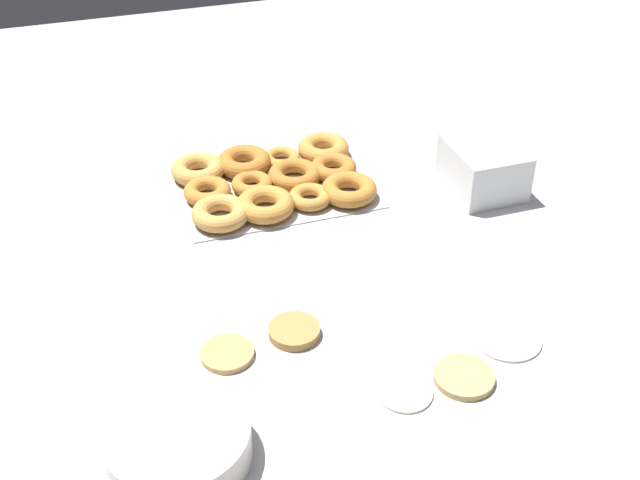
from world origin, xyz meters
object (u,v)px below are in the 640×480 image
object	(u,v)px
pancake_4	(464,377)
donut_tray	(273,180)
pancake_1	(403,391)
batter_bowl	(178,444)
pancake_3	(227,354)
pancake_2	(294,331)
pancake_0	(507,337)
container_stack	(483,168)

from	to	relation	value
pancake_4	donut_tray	distance (m)	0.63
pancake_1	batter_bowl	bearing A→B (deg)	2.38
pancake_3	batter_bowl	world-z (taller)	batter_bowl
pancake_1	donut_tray	bearing A→B (deg)	-87.22
pancake_2	pancake_4	world-z (taller)	pancake_2
donut_tray	batter_bowl	bearing A→B (deg)	64.13
pancake_0	pancake_1	size ratio (longest dim) A/B	1.31
pancake_2	batter_bowl	distance (m)	0.29
pancake_1	pancake_2	distance (m)	0.21
pancake_3	batter_bowl	distance (m)	0.20
pancake_1	pancake_2	size ratio (longest dim) A/B	1.00
pancake_1	donut_tray	world-z (taller)	donut_tray
pancake_1	pancake_2	bearing A→B (deg)	-56.28
pancake_1	pancake_3	world-z (taller)	same
pancake_2	pancake_1	bearing A→B (deg)	123.72
pancake_1	pancake_2	xyz separation A→B (m)	(0.12, -0.17, 0.00)
pancake_1	pancake_4	distance (m)	0.10
pancake_0	pancake_2	distance (m)	0.34
batter_bowl	pancake_4	bearing A→B (deg)	-178.41
pancake_0	pancake_3	distance (m)	0.44
container_stack	pancake_4	bearing A→B (deg)	59.98
pancake_4	pancake_0	bearing A→B (deg)	-150.84
pancake_2	pancake_4	bearing A→B (deg)	140.61
batter_bowl	pancake_0	bearing A→B (deg)	-172.48
pancake_4	batter_bowl	distance (m)	0.43
pancake_0	container_stack	world-z (taller)	container_stack
pancake_0	pancake_1	xyz separation A→B (m)	(0.20, 0.06, 0.00)
donut_tray	batter_bowl	size ratio (longest dim) A/B	1.99
pancake_3	container_stack	xyz separation A→B (m)	(-0.60, -0.32, 0.04)
pancake_3	donut_tray	distance (m)	0.49
pancake_4	batter_bowl	bearing A→B (deg)	1.59
container_stack	donut_tray	bearing A→B (deg)	-18.41
pancake_1	pancake_4	size ratio (longest dim) A/B	0.91
pancake_2	pancake_0	bearing A→B (deg)	159.97
pancake_2	batter_bowl	xyz separation A→B (m)	(0.22, 0.19, 0.02)
pancake_1	pancake_3	xyz separation A→B (m)	(0.23, -0.16, 0.00)
pancake_3	donut_tray	xyz separation A→B (m)	(-0.20, -0.45, 0.01)
donut_tray	batter_bowl	world-z (taller)	batter_bowl
pancake_2	batter_bowl	world-z (taller)	batter_bowl
pancake_3	donut_tray	world-z (taller)	donut_tray
pancake_1	container_stack	xyz separation A→B (m)	(-0.37, -0.48, 0.04)
pancake_0	pancake_4	size ratio (longest dim) A/B	1.19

